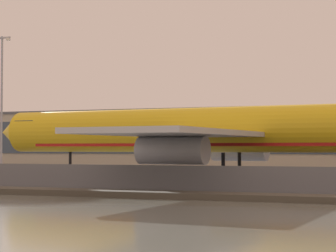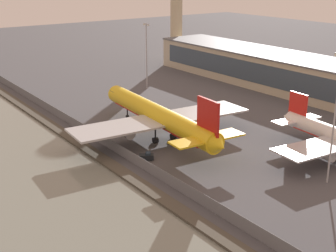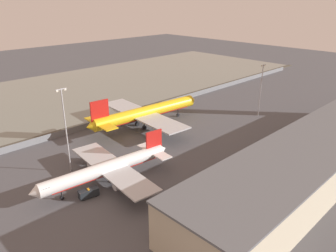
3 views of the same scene
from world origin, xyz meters
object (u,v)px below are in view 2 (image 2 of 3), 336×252
apron_light_mast_apron_west (335,114)px  apron_light_mast_apron_east (147,53)px  control_tower (176,5)px  baggage_tug (147,157)px  cargo_jet_yellow (159,116)px

apron_light_mast_apron_west → apron_light_mast_apron_east: apron_light_mast_apron_west is taller
apron_light_mast_apron_east → apron_light_mast_apron_west: bearing=-8.6°
control_tower → apron_light_mast_apron_west: bearing=-23.5°
baggage_tug → apron_light_mast_apron_east: 65.62m
apron_light_mast_apron_east → baggage_tug: bearing=-33.3°
cargo_jet_yellow → apron_light_mast_apron_east: size_ratio=2.37×
control_tower → cargo_jet_yellow: bearing=-38.9°
cargo_jet_yellow → control_tower: control_tower is taller
control_tower → apron_light_mast_apron_east: size_ratio=1.92×
cargo_jet_yellow → baggage_tug: cargo_jet_yellow is taller
control_tower → apron_light_mast_apron_east: control_tower is taller
baggage_tug → control_tower: 120.42m
baggage_tug → apron_light_mast_apron_east: bearing=146.7°
cargo_jet_yellow → apron_light_mast_apron_east: apron_light_mast_apron_east is taller
cargo_jet_yellow → apron_light_mast_apron_west: 43.13m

